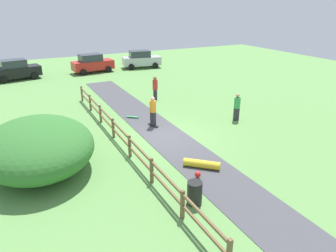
{
  "coord_description": "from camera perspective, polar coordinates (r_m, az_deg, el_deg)",
  "views": [
    {
      "loc": [
        -7.02,
        -14.05,
        6.95
      ],
      "look_at": [
        -0.31,
        -0.82,
        1.0
      ],
      "focal_mm": 33.16,
      "sensor_mm": 36.0,
      "label": 1
    }
  ],
  "objects": [
    {
      "name": "skateboard_loose",
      "position": [
        20.06,
        -6.55,
        1.7
      ],
      "size": [
        0.75,
        0.65,
        0.08
      ],
      "color": "#338C4C",
      "rests_on": "asphalt_path"
    },
    {
      "name": "bystander_green",
      "position": [
        19.75,
        12.57,
        3.67
      ],
      "size": [
        0.39,
        0.39,
        1.75
      ],
      "color": "#2D2D33",
      "rests_on": "ground_plane"
    },
    {
      "name": "bystander_red",
      "position": [
        23.29,
        -2.38,
        7.13
      ],
      "size": [
        0.54,
        0.54,
        1.87
      ],
      "color": "#2D2D33",
      "rests_on": "ground_plane"
    },
    {
      "name": "bush_large",
      "position": [
        14.59,
        -22.79,
        -3.5
      ],
      "size": [
        4.73,
        5.67,
        2.26
      ],
      "primitive_type": "ellipsoid",
      "color": "#33702D",
      "rests_on": "ground_plane"
    },
    {
      "name": "parked_car_red",
      "position": [
        34.13,
        -13.75,
        11.13
      ],
      "size": [
        4.35,
        2.32,
        1.92
      ],
      "color": "red",
      "rests_on": "ground_plane"
    },
    {
      "name": "parked_car_black",
      "position": [
        33.25,
        -26.16,
        9.27
      ],
      "size": [
        4.43,
        2.53,
        1.92
      ],
      "color": "black",
      "rests_on": "ground_plane"
    },
    {
      "name": "wooden_fence",
      "position": [
        16.02,
        -8.68,
        -1.51
      ],
      "size": [
        0.12,
        18.12,
        1.1
      ],
      "color": "brown",
      "rests_on": "ground_plane"
    },
    {
      "name": "skater_fallen",
      "position": [
        14.01,
        6.16,
        -7.1
      ],
      "size": [
        1.5,
        1.52,
        0.36
      ],
      "color": "yellow",
      "rests_on": "asphalt_path"
    },
    {
      "name": "ground_plane",
      "position": [
        17.18,
        -0.33,
        -2.01
      ],
      "size": [
        60.0,
        60.0,
        0.0
      ],
      "primitive_type": "plane",
      "color": "#60934C"
    },
    {
      "name": "parked_car_silver",
      "position": [
        35.8,
        -4.96,
        12.14
      ],
      "size": [
        4.43,
        2.56,
        1.92
      ],
      "color": "#B7B7BC",
      "rests_on": "ground_plane"
    },
    {
      "name": "asphalt_path",
      "position": [
        17.18,
        -0.33,
        -1.98
      ],
      "size": [
        2.4,
        28.0,
        0.02
      ],
      "primitive_type": "cube",
      "color": "#47474C",
      "rests_on": "ground_plane"
    },
    {
      "name": "trash_bin",
      "position": [
        11.65,
        4.9,
        -12.15
      ],
      "size": [
        0.56,
        0.56,
        0.9
      ],
      "primitive_type": "cylinder",
      "color": "black",
      "rests_on": "ground_plane"
    },
    {
      "name": "skater_riding",
      "position": [
        18.28,
        -2.81,
        2.97
      ],
      "size": [
        0.47,
        0.82,
        1.83
      ],
      "color": "black",
      "rests_on": "asphalt_path"
    }
  ]
}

